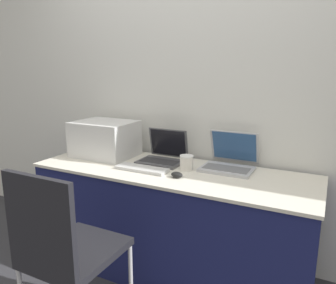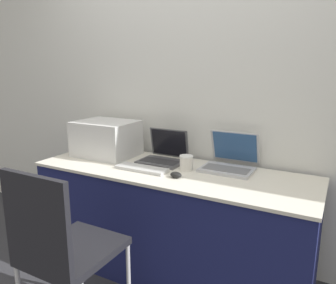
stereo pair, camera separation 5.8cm
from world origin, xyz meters
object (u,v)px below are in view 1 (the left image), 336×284
object	(u,v)px
laptop_right	(230,161)
coffee_cup	(186,163)
external_keyboard	(142,169)
mouse	(177,175)
printer	(105,137)
chair	(64,246)
laptop_left	(163,155)

from	to	relation	value
laptop_right	coffee_cup	distance (m)	0.30
laptop_right	external_keyboard	xyz separation A→B (m)	(-0.51, -0.31, -0.04)
external_keyboard	mouse	size ratio (longest dim) A/B	4.79
printer	chair	distance (m)	1.05
laptop_left	chair	bearing A→B (deg)	-93.20
printer	laptop_right	bearing A→B (deg)	7.13
mouse	laptop_left	bearing A→B (deg)	131.17
mouse	chair	size ratio (longest dim) A/B	0.08
mouse	printer	bearing A→B (deg)	163.08
printer	laptop_right	xyz separation A→B (m)	(0.96, 0.12, -0.09)
external_keyboard	coffee_cup	size ratio (longest dim) A/B	3.61
laptop_right	chair	world-z (taller)	laptop_right
coffee_cup	chair	distance (m)	0.93
printer	laptop_left	xyz separation A→B (m)	(0.48, 0.06, -0.09)
laptop_right	coffee_cup	size ratio (longest dim) A/B	3.38
laptop_left	coffee_cup	distance (m)	0.26
mouse	chair	world-z (taller)	chair
printer	mouse	distance (m)	0.77
printer	external_keyboard	xyz separation A→B (m)	(0.45, -0.19, -0.14)
laptop_right	coffee_cup	bearing A→B (deg)	-145.41
laptop_right	coffee_cup	xyz separation A→B (m)	(-0.25, -0.17, -0.00)
printer	coffee_cup	distance (m)	0.72
laptop_right	external_keyboard	world-z (taller)	laptop_right
laptop_left	printer	bearing A→B (deg)	-173.26
chair	mouse	bearing A→B (deg)	66.56
coffee_cup	mouse	size ratio (longest dim) A/B	1.33
printer	laptop_left	world-z (taller)	printer
laptop_left	laptop_right	bearing A→B (deg)	7.53
printer	laptop_right	world-z (taller)	printer
printer	external_keyboard	world-z (taller)	printer
printer	coffee_cup	xyz separation A→B (m)	(0.71, -0.05, -0.09)
printer	chair	world-z (taller)	printer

